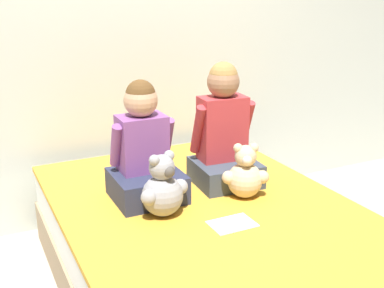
# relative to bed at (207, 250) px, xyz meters

# --- Properties ---
(wall_behind_bed) EXTENTS (8.00, 0.06, 2.50)m
(wall_behind_bed) POSITION_rel_bed_xyz_m (0.00, 1.13, 1.01)
(wall_behind_bed) COLOR beige
(wall_behind_bed) RESTS_ON ground_plane
(bed) EXTENTS (1.43, 1.97, 0.49)m
(bed) POSITION_rel_bed_xyz_m (0.00, 0.00, 0.00)
(bed) COLOR #997F60
(bed) RESTS_ON ground_plane
(child_on_left) EXTENTS (0.35, 0.34, 0.62)m
(child_on_left) POSITION_rel_bed_xyz_m (-0.24, 0.26, 0.50)
(child_on_left) COLOR #282D47
(child_on_left) RESTS_ON bed
(child_on_right) EXTENTS (0.36, 0.35, 0.68)m
(child_on_right) POSITION_rel_bed_xyz_m (0.23, 0.26, 0.53)
(child_on_right) COLOR #384251
(child_on_right) RESTS_ON bed
(teddy_bear_held_by_left_child) EXTENTS (0.26, 0.20, 0.32)m
(teddy_bear_held_by_left_child) POSITION_rel_bed_xyz_m (-0.24, 0.01, 0.38)
(teddy_bear_held_by_left_child) COLOR #939399
(teddy_bear_held_by_left_child) RESTS_ON bed
(teddy_bear_held_by_right_child) EXTENTS (0.23, 0.19, 0.30)m
(teddy_bear_held_by_right_child) POSITION_rel_bed_xyz_m (0.23, 0.02, 0.37)
(teddy_bear_held_by_right_child) COLOR #D1B78E
(teddy_bear_held_by_right_child) RESTS_ON bed
(sign_card) EXTENTS (0.21, 0.15, 0.00)m
(sign_card) POSITION_rel_bed_xyz_m (0.02, -0.22, 0.25)
(sign_card) COLOR white
(sign_card) RESTS_ON bed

